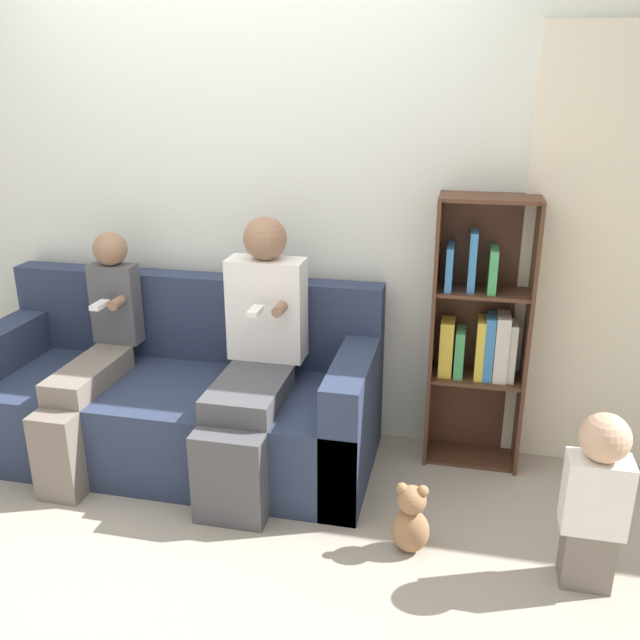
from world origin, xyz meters
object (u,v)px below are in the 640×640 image
couch (177,402)px  adult_seated (255,353)px  bookshelf (480,331)px  child_seated (92,356)px  toddler_standing (596,497)px  teddy_bear (411,520)px

couch → adult_seated: 0.58m
adult_seated → bookshelf: 1.09m
couch → child_seated: 0.47m
toddler_standing → teddy_bear: size_ratio=2.29×
bookshelf → adult_seated: bearing=-159.3°
couch → child_seated: size_ratio=1.80×
adult_seated → child_seated: (-0.83, -0.04, -0.08)m
child_seated → toddler_standing: (2.29, -0.44, -0.17)m
teddy_bear → adult_seated: bearing=150.7°
toddler_standing → teddy_bear: toddler_standing is taller
adult_seated → child_seated: bearing=-177.5°
child_seated → toddler_standing: bearing=-11.0°
toddler_standing → bookshelf: 1.02m
couch → toddler_standing: (1.92, -0.57, 0.09)m
couch → child_seated: child_seated is taller
child_seated → teddy_bear: 1.71m
teddy_bear → bookshelf: bearing=74.3°
child_seated → toddler_standing: 2.34m
toddler_standing → child_seated: bearing=169.0°
adult_seated → teddy_bear: bearing=-29.3°
adult_seated → bookshelf: (1.02, 0.39, 0.05)m
bookshelf → child_seated: bearing=-167.1°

